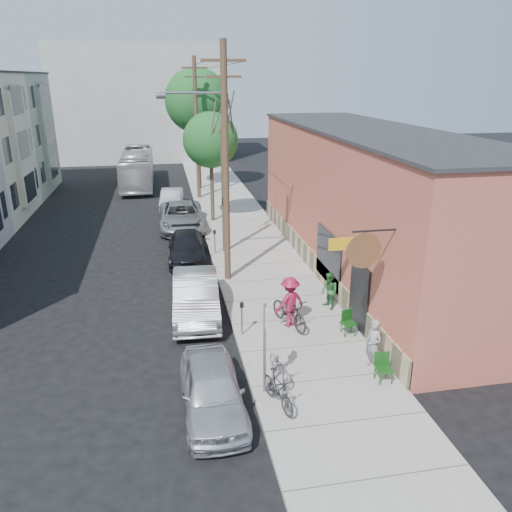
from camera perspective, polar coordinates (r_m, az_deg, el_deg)
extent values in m
plane|color=black|center=(18.48, -8.98, -8.69)|extent=(120.00, 120.00, 0.00)
cube|color=#A7A39B|center=(28.97, -1.39, 2.37)|extent=(4.50, 58.00, 0.15)
cube|color=#B75844|center=(23.81, 12.37, 6.00)|extent=(5.00, 20.00, 6.50)
cube|color=#2B2B2D|center=(23.28, 12.98, 13.90)|extent=(5.20, 20.20, 0.12)
cube|color=tan|center=(23.75, 6.28, -0.51)|extent=(0.10, 20.00, 1.10)
cube|color=black|center=(18.24, 11.72, -4.71)|extent=(0.10, 1.60, 2.60)
cube|color=black|center=(21.16, 8.28, -0.15)|extent=(0.08, 3.00, 2.20)
cylinder|color=brown|center=(15.07, 12.23, 0.60)|extent=(1.10, 0.06, 1.10)
cube|color=gold|center=(18.12, 9.80, 1.36)|extent=(1.00, 0.08, 0.45)
cube|color=beige|center=(35.73, -25.80, 11.05)|extent=(1.10, 3.20, 7.00)
cube|color=#96A188|center=(44.12, -26.79, 12.22)|extent=(6.00, 8.00, 9.00)
cube|color=#96A188|center=(43.46, -23.24, 12.64)|extent=(1.10, 3.20, 7.00)
cube|color=#AEAEA9|center=(58.38, -12.97, 16.61)|extent=(18.00, 8.00, 12.00)
cube|color=slate|center=(14.23, 1.00, -10.56)|extent=(0.07, 0.07, 2.80)
cube|color=silver|center=(13.75, 1.03, -6.96)|extent=(0.02, 0.45, 0.60)
cylinder|color=slate|center=(17.62, -1.62, -7.37)|extent=(0.06, 0.06, 1.10)
cylinder|color=black|center=(17.35, -1.64, -5.60)|extent=(0.14, 0.14, 0.18)
cylinder|color=slate|center=(25.70, -4.72, 1.48)|extent=(0.06, 0.06, 1.10)
cylinder|color=black|center=(25.51, -4.76, 2.76)|extent=(0.14, 0.14, 0.18)
cylinder|color=#503A28|center=(21.26, -3.49, 10.03)|extent=(0.28, 0.28, 10.00)
cube|color=#503A28|center=(20.97, -3.74, 21.42)|extent=(1.80, 0.12, 0.12)
cube|color=#503A28|center=(20.96, -3.70, 19.78)|extent=(1.40, 0.10, 0.10)
cylinder|color=slate|center=(20.81, -10.84, 17.56)|extent=(0.35, 0.24, 0.24)
cylinder|color=#503A28|center=(37.51, -6.80, 14.16)|extent=(0.28, 0.28, 10.00)
cube|color=#503A28|center=(37.34, -7.07, 20.58)|extent=(1.80, 0.12, 0.12)
cube|color=#503A28|center=(37.34, -7.03, 19.66)|extent=(1.40, 0.10, 0.10)
cylinder|color=#44392C|center=(25.31, -3.70, 7.33)|extent=(0.24, 0.24, 6.30)
cylinder|color=#44392C|center=(31.41, -5.06, 8.26)|extent=(0.24, 0.24, 4.71)
sphere|color=#226428|center=(30.99, -5.21, 13.06)|extent=(3.35, 3.35, 3.35)
cylinder|color=#44392C|center=(41.05, -6.55, 12.15)|extent=(0.24, 0.24, 6.46)
sphere|color=#226428|center=(40.73, -6.75, 17.22)|extent=(4.97, 4.97, 4.97)
imported|color=gray|center=(16.00, 13.25, -9.82)|extent=(0.57, 0.70, 1.65)
imported|color=#27632E|center=(19.64, 8.38, -3.99)|extent=(0.74, 0.85, 1.49)
imported|color=maroon|center=(18.11, 3.88, -5.25)|extent=(1.39, 1.11, 1.88)
imported|color=black|center=(18.27, 3.85, -6.32)|extent=(1.40, 2.26, 1.12)
imported|color=black|center=(14.15, 2.51, -15.04)|extent=(0.92, 1.76, 1.02)
imported|color=slate|center=(15.32, 2.76, -12.45)|extent=(0.80, 1.66, 0.84)
imported|color=#BABCC2|center=(14.12, -5.03, -15.00)|extent=(1.73, 4.13, 1.40)
imported|color=#AAADB1|center=(19.37, -6.89, -4.55)|extent=(1.93, 4.95, 1.60)
imported|color=black|center=(25.32, -7.90, 0.96)|extent=(2.00, 4.56, 1.30)
imported|color=#999DA0|center=(30.62, -8.49, 4.51)|extent=(2.68, 5.69, 1.57)
imported|color=#A0A1A8|center=(35.82, -9.63, 6.48)|extent=(1.81, 4.15, 1.33)
imported|color=silver|center=(43.95, -13.41, 9.75)|extent=(2.50, 10.64, 2.96)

